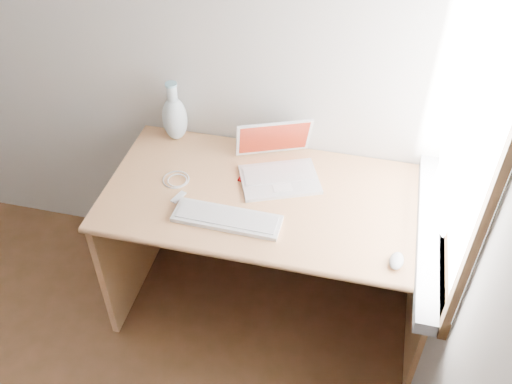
% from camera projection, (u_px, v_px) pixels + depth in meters
% --- Properties ---
extents(back_wall, '(3.50, 0.04, 2.60)m').
position_uv_depth(back_wall, '(67.00, 18.00, 2.54)').
color(back_wall, beige).
rests_on(back_wall, floor).
extents(window, '(0.11, 0.99, 1.10)m').
position_uv_depth(window, '(467.00, 133.00, 1.94)').
color(window, white).
rests_on(window, right_wall).
extents(desk, '(1.45, 0.73, 0.77)m').
position_uv_depth(desk, '(275.00, 219.00, 2.67)').
color(desk, tan).
rests_on(desk, floor).
extents(laptop, '(0.40, 0.40, 0.23)m').
position_uv_depth(laptop, '(282.00, 165.00, 2.53)').
color(laptop, silver).
rests_on(laptop, desk).
extents(external_keyboard, '(0.45, 0.14, 0.02)m').
position_uv_depth(external_keyboard, '(227.00, 218.00, 2.34)').
color(external_keyboard, white).
rests_on(external_keyboard, desk).
extents(mouse, '(0.07, 0.10, 0.03)m').
position_uv_depth(mouse, '(397.00, 261.00, 2.16)').
color(mouse, silver).
rests_on(mouse, desk).
extents(ipod, '(0.05, 0.08, 0.01)m').
position_uv_depth(ipod, '(245.00, 176.00, 2.55)').
color(ipod, '#A80C0B').
rests_on(ipod, desk).
extents(cable_coil, '(0.15, 0.15, 0.01)m').
position_uv_depth(cable_coil, '(176.00, 180.00, 2.53)').
color(cable_coil, white).
rests_on(cable_coil, desk).
extents(remote, '(0.05, 0.08, 0.01)m').
position_uv_depth(remote, '(178.00, 197.00, 2.45)').
color(remote, white).
rests_on(remote, desk).
extents(vase, '(0.12, 0.12, 0.30)m').
position_uv_depth(vase, '(175.00, 117.00, 2.68)').
color(vase, silver).
rests_on(vase, desk).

